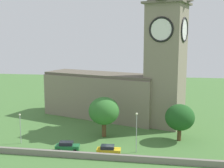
{
  "coord_description": "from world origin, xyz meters",
  "views": [
    {
      "loc": [
        8.23,
        -51.98,
        21.84
      ],
      "look_at": [
        -1.55,
        9.91,
        11.96
      ],
      "focal_mm": 46.2,
      "sensor_mm": 36.0,
      "label": 1
    }
  ],
  "objects_px": {
    "car_yellow": "(108,150)",
    "tree_churchyard": "(104,111)",
    "tree_riverside_east": "(180,117)",
    "streetlamp_west_end": "(20,123)",
    "car_green": "(67,146)",
    "streetlamp_west_mid": "(136,127)",
    "church": "(124,81)"
  },
  "relations": [
    {
      "from": "streetlamp_west_mid",
      "to": "car_green",
      "type": "bearing_deg",
      "value": -174.74
    },
    {
      "from": "church",
      "to": "streetlamp_west_mid",
      "type": "height_order",
      "value": "church"
    },
    {
      "from": "car_green",
      "to": "streetlamp_west_end",
      "type": "bearing_deg",
      "value": 167.5
    },
    {
      "from": "streetlamp_west_end",
      "to": "streetlamp_west_mid",
      "type": "xyz_separation_m",
      "value": [
        24.39,
        -1.17,
        0.87
      ]
    },
    {
      "from": "tree_churchyard",
      "to": "car_yellow",
      "type": "bearing_deg",
      "value": -74.79
    },
    {
      "from": "car_yellow",
      "to": "streetlamp_west_end",
      "type": "height_order",
      "value": "streetlamp_west_end"
    },
    {
      "from": "church",
      "to": "tree_churchyard",
      "type": "height_order",
      "value": "church"
    },
    {
      "from": "car_yellow",
      "to": "tree_churchyard",
      "type": "height_order",
      "value": "tree_churchyard"
    },
    {
      "from": "car_green",
      "to": "streetlamp_west_end",
      "type": "height_order",
      "value": "streetlamp_west_end"
    },
    {
      "from": "car_green",
      "to": "streetlamp_west_end",
      "type": "xyz_separation_m",
      "value": [
        -10.9,
        2.42,
        3.4
      ]
    },
    {
      "from": "church",
      "to": "tree_riverside_east",
      "type": "height_order",
      "value": "church"
    },
    {
      "from": "tree_riverside_east",
      "to": "tree_churchyard",
      "type": "bearing_deg",
      "value": -179.54
    },
    {
      "from": "car_yellow",
      "to": "streetlamp_west_end",
      "type": "xyz_separation_m",
      "value": [
        -19.24,
        3.05,
        3.4
      ]
    },
    {
      "from": "church",
      "to": "tree_churchyard",
      "type": "xyz_separation_m",
      "value": [
        -2.8,
        -14.59,
        -4.7
      ]
    },
    {
      "from": "car_green",
      "to": "tree_riverside_east",
      "type": "relative_size",
      "value": 0.61
    },
    {
      "from": "tree_churchyard",
      "to": "tree_riverside_east",
      "type": "height_order",
      "value": "tree_churchyard"
    },
    {
      "from": "streetlamp_west_end",
      "to": "tree_churchyard",
      "type": "xyz_separation_m",
      "value": [
        16.54,
        6.88,
        1.59
      ]
    },
    {
      "from": "church",
      "to": "tree_churchyard",
      "type": "distance_m",
      "value": 15.58
    },
    {
      "from": "car_green",
      "to": "streetlamp_west_mid",
      "type": "distance_m",
      "value": 14.2
    },
    {
      "from": "streetlamp_west_end",
      "to": "tree_churchyard",
      "type": "bearing_deg",
      "value": 22.58
    },
    {
      "from": "streetlamp_west_end",
      "to": "streetlamp_west_mid",
      "type": "bearing_deg",
      "value": -2.76
    },
    {
      "from": "church",
      "to": "car_green",
      "type": "xyz_separation_m",
      "value": [
        -8.44,
        -23.88,
        -9.7
      ]
    },
    {
      "from": "car_yellow",
      "to": "streetlamp_west_mid",
      "type": "xyz_separation_m",
      "value": [
        5.14,
        1.88,
        4.27
      ]
    },
    {
      "from": "car_green",
      "to": "tree_churchyard",
      "type": "relative_size",
      "value": 0.54
    },
    {
      "from": "church",
      "to": "streetlamp_west_mid",
      "type": "xyz_separation_m",
      "value": [
        5.04,
        -22.64,
        -5.43
      ]
    },
    {
      "from": "church",
      "to": "streetlamp_west_end",
      "type": "height_order",
      "value": "church"
    },
    {
      "from": "tree_churchyard",
      "to": "tree_riverside_east",
      "type": "xyz_separation_m",
      "value": [
        16.54,
        0.13,
        -0.8
      ]
    },
    {
      "from": "church",
      "to": "car_green",
      "type": "relative_size",
      "value": 8.38
    },
    {
      "from": "tree_riverside_east",
      "to": "car_green",
      "type": "bearing_deg",
      "value": -156.97
    },
    {
      "from": "car_green",
      "to": "tree_churchyard",
      "type": "distance_m",
      "value": 11.97
    },
    {
      "from": "church",
      "to": "car_green",
      "type": "distance_m",
      "value": 27.12
    },
    {
      "from": "streetlamp_west_end",
      "to": "streetlamp_west_mid",
      "type": "relative_size",
      "value": 0.81
    }
  ]
}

